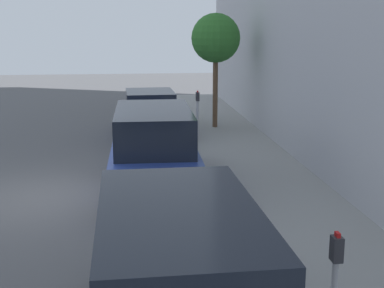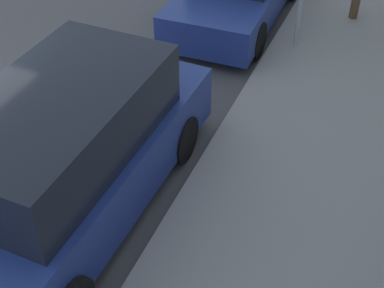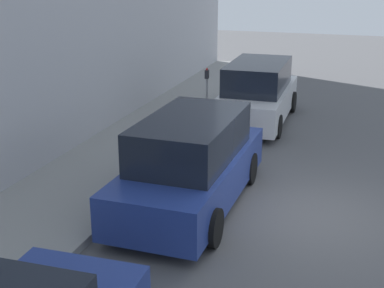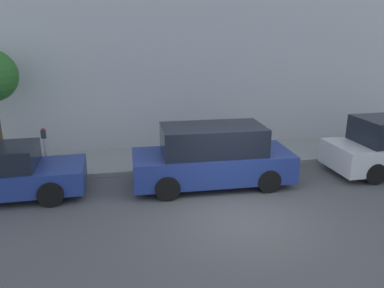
{
  "view_description": "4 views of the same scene",
  "coord_description": "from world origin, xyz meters",
  "px_view_note": "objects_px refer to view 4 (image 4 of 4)",
  "views": [
    {
      "loc": [
        1.78,
        -11.6,
        3.76
      ],
      "look_at": [
        3.2,
        0.56,
        1.0
      ],
      "focal_mm": 50.0,
      "sensor_mm": 36.0,
      "label": 1
    },
    {
      "loc": [
        5.64,
        -3.75,
        5.35
      ],
      "look_at": [
        3.65,
        0.99,
        1.0
      ],
      "focal_mm": 50.0,
      "sensor_mm": 36.0,
      "label": 2
    },
    {
      "loc": [
        -0.89,
        9.88,
        4.76
      ],
      "look_at": [
        2.58,
        -0.72,
        1.0
      ],
      "focal_mm": 50.0,
      "sensor_mm": 36.0,
      "label": 3
    },
    {
      "loc": [
        -8.38,
        2.88,
        4.62
      ],
      "look_at": [
        3.48,
        0.64,
        1.0
      ],
      "focal_mm": 35.0,
      "sensor_mm": 36.0,
      "label": 4
    }
  ],
  "objects_px": {
    "parked_minivan_second": "(212,157)",
    "parking_meter_far": "(45,146)",
    "parked_sedan_third": "(2,174)",
    "parking_meter_near": "(372,130)"
  },
  "relations": [
    {
      "from": "parked_minivan_second",
      "to": "parking_meter_far",
      "type": "bearing_deg",
      "value": 72.28
    },
    {
      "from": "parked_minivan_second",
      "to": "parked_sedan_third",
      "type": "height_order",
      "value": "parked_minivan_second"
    },
    {
      "from": "parked_minivan_second",
      "to": "parked_sedan_third",
      "type": "bearing_deg",
      "value": 88.46
    },
    {
      "from": "parked_minivan_second",
      "to": "parking_meter_far",
      "type": "relative_size",
      "value": 3.28
    },
    {
      "from": "parked_sedan_third",
      "to": "parking_meter_near",
      "type": "relative_size",
      "value": 3.17
    },
    {
      "from": "parked_minivan_second",
      "to": "parked_sedan_third",
      "type": "relative_size",
      "value": 1.09
    },
    {
      "from": "parked_sedan_third",
      "to": "parking_meter_near",
      "type": "distance_m",
      "value": 12.92
    },
    {
      "from": "parking_meter_near",
      "to": "parking_meter_far",
      "type": "bearing_deg",
      "value": 90.0
    },
    {
      "from": "parked_minivan_second",
      "to": "parked_sedan_third",
      "type": "distance_m",
      "value": 6.15
    },
    {
      "from": "parked_sedan_third",
      "to": "parking_meter_far",
      "type": "height_order",
      "value": "parking_meter_far"
    }
  ]
}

